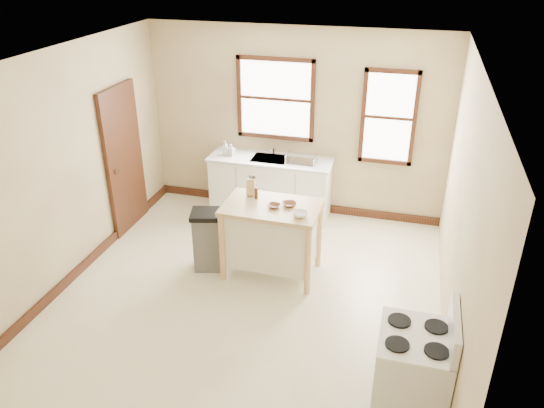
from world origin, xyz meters
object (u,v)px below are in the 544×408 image
Objects in this scene: soap_bottle_b at (231,150)px; bowl_a at (274,206)px; soap_bottle_a at (225,148)px; bowl_c at (300,214)px; knife_block at (251,188)px; gas_stove at (413,362)px; bowl_b at (289,204)px; trash_bin at (209,240)px; kitchen_island at (272,240)px; pepper_grinder at (256,193)px; dish_rack at (302,159)px.

soap_bottle_b is 1.18× the size of bowl_a.
soap_bottle_a is 2.31m from bowl_c.
gas_stove is (2.10, -2.04, -0.50)m from knife_block.
soap_bottle_a is 1.55m from knife_block.
soap_bottle_b is 1.02× the size of bowl_c.
soap_bottle_b is 1.04× the size of bowl_b.
soap_bottle_b is 2.25m from bowl_c.
bowl_b is 2.48m from gas_stove.
trash_bin is (-0.48, -0.31, -0.66)m from knife_block.
bowl_c is at bearing -35.50° from knife_block.
trash_bin is at bearing 175.57° from bowl_c.
kitchen_island is 0.62m from pepper_grinder.
bowl_c is (0.63, -0.32, -0.05)m from pepper_grinder.
bowl_a is at bearing 157.46° from bowl_c.
dish_rack is 1.51m from bowl_b.
bowl_c is 0.22× the size of trash_bin.
gas_stove reaches higher than bowl_a.
bowl_b is at bearing -33.82° from soap_bottle_b.
pepper_grinder reaches higher than bowl_c.
kitchen_island is at bearing 155.07° from bowl_c.
soap_bottle_b is 1.96m from bowl_b.
kitchen_island is 1.05× the size of gas_stove.
bowl_a is 0.19m from bowl_b.
kitchen_island is at bearing 137.16° from bowl_a.
gas_stove is (2.58, -1.73, 0.16)m from trash_bin.
gas_stove is at bearing -50.31° from knife_block.
kitchen_island is at bearing -99.02° from dish_rack.
kitchen_island is at bearing 134.30° from gas_stove.
soap_bottle_b reaches higher than kitchen_island.
pepper_grinder reaches higher than bowl_b.
gas_stove is (2.92, -3.36, -0.47)m from soap_bottle_a.
soap_bottle_b is at bearing 83.93° from trash_bin.
bowl_c is at bearing -51.27° from bowl_b.
pepper_grinder is 0.19× the size of trash_bin.
dish_rack is 1.77m from bowl_c.
dish_rack is 1.93m from trash_bin.
bowl_b is 0.21× the size of trash_bin.
kitchen_island is 0.55m from bowl_b.
soap_bottle_a is at bearing 132.14° from bowl_b.
kitchen_island is at bearing -29.77° from soap_bottle_a.
bowl_a is (1.09, -1.58, -0.03)m from soap_bottle_b.
gas_stove reaches higher than soap_bottle_b.
gas_stove is (1.57, -1.87, -0.42)m from bowl_b.
bowl_c is (0.72, -0.41, -0.07)m from knife_block.
soap_bottle_b is at bearing 120.07° from pepper_grinder.
kitchen_island is 1.46× the size of trash_bin.
soap_bottle_b is at bearing 23.55° from soap_bottle_a.
soap_bottle_b is 1.20× the size of pepper_grinder.
soap_bottle_b is 0.15× the size of kitchen_island.
knife_block is 1.33× the size of pepper_grinder.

